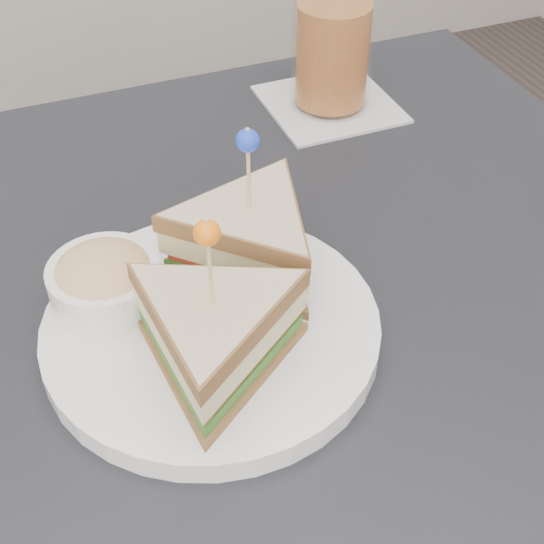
% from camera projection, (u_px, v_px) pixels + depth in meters
% --- Properties ---
extents(table, '(0.80, 0.80, 0.75)m').
position_uv_depth(table, '(265.00, 398.00, 0.61)').
color(table, black).
rests_on(table, ground).
extents(plate_meal, '(0.28, 0.27, 0.14)m').
position_uv_depth(plate_meal, '(216.00, 294.00, 0.53)').
color(plate_meal, white).
rests_on(plate_meal, table).
extents(drink_set, '(0.13, 0.13, 0.17)m').
position_uv_depth(drink_set, '(333.00, 40.00, 0.76)').
color(drink_set, silver).
rests_on(drink_set, table).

